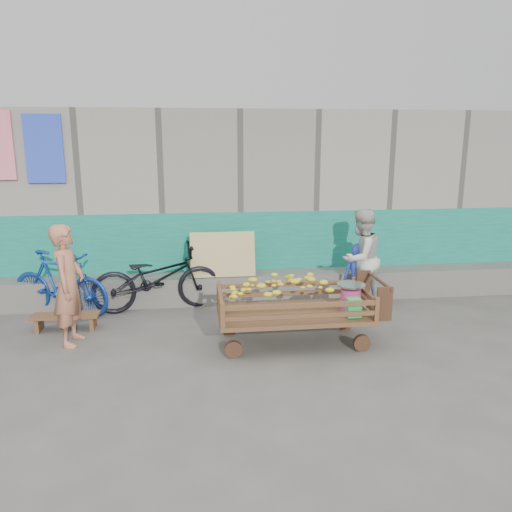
{
  "coord_description": "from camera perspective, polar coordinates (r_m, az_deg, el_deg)",
  "views": [
    {
      "loc": [
        -0.11,
        -5.3,
        2.53
      ],
      "look_at": [
        0.69,
        1.2,
        1.0
      ],
      "focal_mm": 35.0,
      "sensor_mm": 36.0,
      "label": 1
    }
  ],
  "objects": [
    {
      "name": "ground",
      "position": [
        5.88,
        -5.4,
        -12.42
      ],
      "size": [
        80.0,
        80.0,
        0.0
      ],
      "primitive_type": "plane",
      "color": "#4D4C47",
      "rests_on": "ground"
    },
    {
      "name": "building_wall",
      "position": [
        9.41,
        -6.37,
        6.57
      ],
      "size": [
        12.0,
        3.5,
        3.0
      ],
      "color": "gray",
      "rests_on": "ground"
    },
    {
      "name": "banana_cart",
      "position": [
        6.26,
        4.01,
        -4.86
      ],
      "size": [
        2.07,
        0.95,
        0.88
      ],
      "color": "brown",
      "rests_on": "ground"
    },
    {
      "name": "bench",
      "position": [
        7.3,
        -20.91,
        -6.68
      ],
      "size": [
        0.89,
        0.27,
        0.22
      ],
      "color": "brown",
      "rests_on": "ground"
    },
    {
      "name": "vendor_man",
      "position": [
        6.63,
        -20.63,
        -3.15
      ],
      "size": [
        0.42,
        0.59,
        1.54
      ],
      "primitive_type": "imported",
      "rotation": [
        0.0,
        0.0,
        1.47
      ],
      "color": "#B87051",
      "rests_on": "ground"
    },
    {
      "name": "woman",
      "position": [
        7.77,
        11.86,
        -0.28
      ],
      "size": [
        0.94,
        0.89,
        1.53
      ],
      "primitive_type": "imported",
      "rotation": [
        0.0,
        0.0,
        3.73
      ],
      "color": "beige",
      "rests_on": "ground"
    },
    {
      "name": "child",
      "position": [
        7.9,
        11.6,
        -2.08
      ],
      "size": [
        0.49,
        0.32,
        0.98
      ],
      "primitive_type": "imported",
      "rotation": [
        0.0,
        0.0,
        3.12
      ],
      "color": "#2A40BD",
      "rests_on": "ground"
    },
    {
      "name": "bicycle_dark",
      "position": [
        7.65,
        -11.28,
        -2.48
      ],
      "size": [
        1.99,
        0.93,
        1.01
      ],
      "primitive_type": "imported",
      "rotation": [
        0.0,
        0.0,
        1.71
      ],
      "color": "black",
      "rests_on": "ground"
    },
    {
      "name": "bicycle_blue",
      "position": [
        7.84,
        -21.52,
        -2.94
      ],
      "size": [
        1.65,
        1.06,
        0.96
      ],
      "primitive_type": "imported",
      "rotation": [
        0.0,
        0.0,
        1.16
      ],
      "color": "navy",
      "rests_on": "ground"
    }
  ]
}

